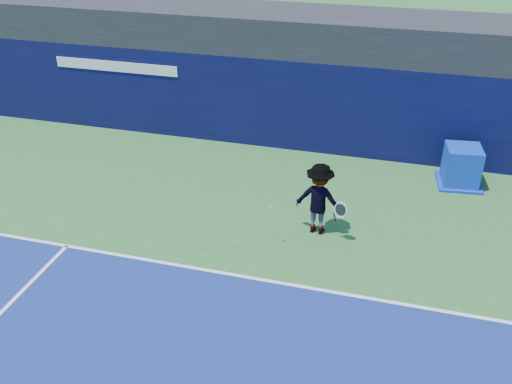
% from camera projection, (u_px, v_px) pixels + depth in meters
% --- Properties ---
extents(ground, '(80.00, 80.00, 0.00)m').
position_uv_depth(ground, '(218.00, 378.00, 10.49)').
color(ground, '#2F682E').
rests_on(ground, ground).
extents(baseline, '(24.00, 0.10, 0.01)m').
position_uv_depth(baseline, '(261.00, 279.00, 13.01)').
color(baseline, white).
rests_on(baseline, ground).
extents(stadium_band, '(36.00, 3.00, 1.20)m').
position_uv_depth(stadium_band, '(330.00, 32.00, 18.37)').
color(stadium_band, black).
rests_on(stadium_band, back_wall_assembly).
extents(back_wall_assembly, '(36.00, 1.03, 3.00)m').
position_uv_depth(back_wall_assembly, '(320.00, 105.00, 18.57)').
color(back_wall_assembly, '#090A35').
rests_on(back_wall_assembly, ground).
extents(equipment_cart, '(1.37, 1.37, 1.19)m').
position_uv_depth(equipment_cart, '(461.00, 168.00, 16.74)').
color(equipment_cart, '#0C30B4').
rests_on(equipment_cart, ground).
extents(tennis_player, '(1.42, 0.84, 1.91)m').
position_uv_depth(tennis_player, '(319.00, 199.00, 14.32)').
color(tennis_player, silver).
rests_on(tennis_player, ground).
extents(tennis_ball, '(0.06, 0.06, 0.06)m').
position_uv_depth(tennis_ball, '(271.00, 207.00, 13.70)').
color(tennis_ball, '#C4EE1A').
rests_on(tennis_ball, ground).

